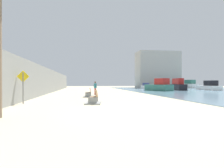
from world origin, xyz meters
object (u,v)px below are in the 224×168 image
boat_mid_bay (176,86)px  bench_far (88,95)px  boat_outer (188,85)px  boat_far_right (159,86)px  bench_near (94,100)px  person_walking (95,87)px  boat_nearest (146,86)px  pedestrian_sign (23,83)px  boat_far_left (209,87)px

boat_mid_bay → bench_far: bearing=-137.1°
boat_outer → boat_far_right: size_ratio=1.17×
bench_near → person_walking: size_ratio=1.33×
boat_outer → boat_far_right: bearing=-131.2°
bench_near → boat_nearest: bearing=66.1°
boat_far_right → pedestrian_sign: bearing=-132.5°
boat_outer → pedestrian_sign: size_ratio=2.69×
boat_far_left → person_walking: bearing=-152.8°
bench_far → boat_outer: boat_outer is taller
boat_far_left → boat_far_right: boat_far_right is taller
bench_far → boat_far_right: boat_far_right is taller
person_walking → boat_far_left: boat_far_left is taller
bench_far → boat_far_left: 29.31m
bench_near → boat_far_left: (24.46, 22.62, 0.50)m
boat_mid_bay → boat_nearest: size_ratio=1.05×
bench_far → boat_nearest: (15.36, 27.54, 0.34)m
bench_far → pedestrian_sign: bearing=-127.0°
boat_nearest → pedestrian_sign: pedestrian_sign is taller
bench_near → boat_mid_bay: 29.65m
boat_nearest → pedestrian_sign: 39.48m
boat_nearest → person_walking: bearing=-121.1°
boat_far_left → boat_outer: boat_outer is taller
boat_nearest → boat_far_left: size_ratio=0.97×
boat_mid_bay → boat_far_left: bearing=-8.4°
person_walking → boat_nearest: bearing=58.9°
pedestrian_sign → boat_far_left: bearing=37.1°
boat_mid_bay → boat_outer: boat_mid_bay is taller
boat_far_right → boat_mid_bay: bearing=35.7°
bench_far → boat_nearest: boat_nearest is taller
bench_near → boat_far_right: bearing=57.0°
boat_far_left → pedestrian_sign: bearing=-142.9°
bench_near → bench_far: size_ratio=1.04×
boat_far_left → bench_far: bearing=-147.2°
boat_mid_bay → pedestrian_sign: (-22.95, -23.22, 0.59)m
person_walking → bench_near: bearing=-94.2°
boat_far_right → pedestrian_sign: (-17.99, -19.66, 0.62)m
boat_far_left → boat_outer: (3.89, 14.93, 0.14)m
bench_far → boat_nearest: bearing=60.9°
bench_far → person_walking: size_ratio=1.27×
boat_far_right → pedestrian_sign: size_ratio=2.30×
person_walking → boat_outer: 38.66m
boat_outer → bench_far: bearing=-132.8°
pedestrian_sign → bench_near: bearing=-4.2°
boat_far_left → pedestrian_sign: 36.92m
bench_near → person_walking: person_walking is taller
bench_near → boat_far_right: (13.00, 20.02, 0.63)m
bench_far → pedestrian_sign: (-4.81, -6.38, 1.25)m
boat_mid_bay → boat_outer: bearing=53.4°
bench_near → boat_outer: size_ratio=0.35×
boat_nearest → boat_far_left: 14.91m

